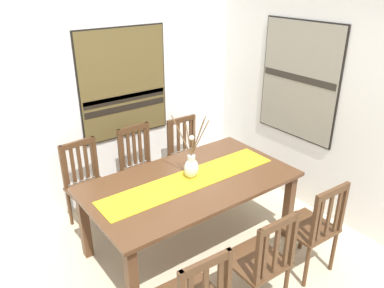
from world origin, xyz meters
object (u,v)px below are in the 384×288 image
(chair_4, at_px, (87,184))
(painting_on_side_wall, at_px, (299,81))
(chair_1, at_px, (141,167))
(painting_on_back_wall, at_px, (124,84))
(centerpiece_vase, at_px, (191,165))
(chair_5, at_px, (188,154))
(chair_0, at_px, (261,261))
(chair_2, at_px, (313,227))
(dining_table, at_px, (191,188))

(chair_4, distance_m, painting_on_side_wall, 2.52)
(chair_1, relative_size, painting_on_back_wall, 0.77)
(centerpiece_vase, distance_m, chair_5, 1.12)
(chair_4, height_order, painting_on_back_wall, painting_on_back_wall)
(chair_0, relative_size, chair_2, 1.00)
(chair_0, bearing_deg, chair_2, 2.58)
(chair_0, bearing_deg, dining_table, 88.18)
(dining_table, height_order, painting_on_back_wall, painting_on_back_wall)
(chair_2, distance_m, painting_on_side_wall, 1.64)
(chair_1, xyz_separation_m, chair_4, (-0.64, 0.01, -0.01))
(chair_2, bearing_deg, dining_table, 124.93)
(chair_1, xyz_separation_m, chair_2, (0.66, -1.85, -0.02))
(chair_4, bearing_deg, chair_0, -71.83)
(centerpiece_vase, bearing_deg, chair_4, 127.24)
(painting_on_back_wall, bearing_deg, dining_table, -91.48)
(centerpiece_vase, distance_m, chair_4, 1.20)
(painting_on_back_wall, bearing_deg, chair_2, -74.62)
(painting_on_side_wall, bearing_deg, dining_table, -177.05)
(chair_2, xyz_separation_m, painting_on_back_wall, (-0.61, 2.23, 0.89))
(chair_0, bearing_deg, centerpiece_vase, 86.23)
(chair_5, xyz_separation_m, painting_on_back_wall, (-0.59, 0.40, 0.89))
(chair_4, xyz_separation_m, painting_on_back_wall, (0.68, 0.37, 0.87))
(chair_0, xyz_separation_m, chair_2, (0.68, 0.03, 0.00))
(chair_5, bearing_deg, dining_table, -124.54)
(dining_table, xyz_separation_m, chair_4, (-0.65, 0.94, -0.16))
(chair_0, xyz_separation_m, painting_on_back_wall, (0.06, 2.26, 0.89))
(centerpiece_vase, bearing_deg, chair_0, -93.77)
(chair_1, bearing_deg, centerpiece_vase, -86.90)
(chair_4, xyz_separation_m, painting_on_side_wall, (2.18, -0.86, 0.93))
(chair_4, bearing_deg, chair_1, -0.90)
(chair_4, bearing_deg, painting_on_back_wall, 28.21)
(dining_table, xyz_separation_m, painting_on_back_wall, (0.03, 1.30, 0.71))
(chair_0, relative_size, chair_5, 1.02)
(painting_on_side_wall, bearing_deg, chair_1, 151.24)
(dining_table, height_order, chair_5, chair_5)
(chair_0, height_order, chair_1, chair_1)
(chair_1, bearing_deg, chair_2, -70.37)
(painting_on_side_wall, bearing_deg, painting_on_back_wall, 140.69)
(chair_2, relative_size, chair_5, 1.02)
(chair_4, bearing_deg, painting_on_side_wall, -21.45)
(chair_2, distance_m, chair_5, 1.83)
(dining_table, relative_size, chair_0, 2.09)
(dining_table, bearing_deg, painting_on_side_wall, 2.95)
(dining_table, height_order, centerpiece_vase, centerpiece_vase)
(dining_table, distance_m, chair_2, 1.14)
(chair_2, relative_size, painting_on_back_wall, 0.75)
(chair_5, distance_m, painting_on_side_wall, 1.55)
(chair_2, xyz_separation_m, chair_5, (-0.03, 1.83, 0.00))
(centerpiece_vase, height_order, painting_on_back_wall, painting_on_back_wall)
(chair_5, relative_size, painting_on_back_wall, 0.74)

